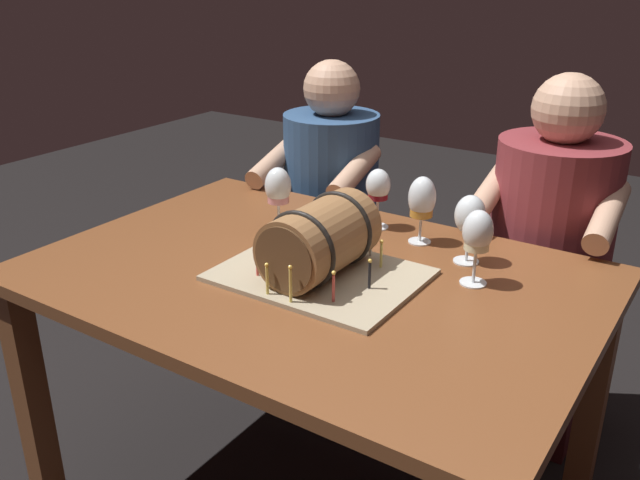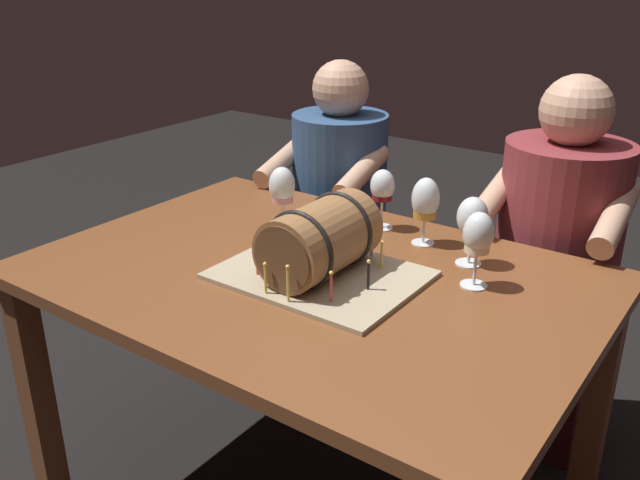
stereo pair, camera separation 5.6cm
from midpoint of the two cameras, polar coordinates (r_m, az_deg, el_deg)
The scene contains 9 objects.
dining_table at distance 1.79m, azimuth 0.20°, elevation -5.58°, with size 1.42×0.98×0.75m.
barrel_cake at distance 1.68m, azimuth 0.96°, elevation -0.42°, with size 0.49×0.37×0.20m.
wine_glass_white at distance 1.66m, azimuth 14.01°, elevation 0.27°, with size 0.07×0.07×0.19m.
wine_glass_amber at distance 1.89m, azimuth 9.64°, elevation 3.17°, with size 0.08×0.08×0.19m.
wine_glass_red at distance 1.99m, azimuth 6.05°, elevation 4.30°, with size 0.07×0.07×0.18m.
wine_glass_rose at distance 1.95m, azimuth -2.37°, elevation 4.34°, with size 0.08×0.08×0.19m.
wine_glass_empty at distance 1.78m, azimuth 13.49°, elevation 1.77°, with size 0.08×0.08×0.18m.
person_seated_left at distance 2.58m, azimuth 2.18°, elevation 0.98°, with size 0.41×0.50×1.17m.
person_seated_right at distance 2.26m, azimuth 19.50°, elevation -2.85°, with size 0.42×0.49×1.19m.
Camera 2 is at (0.94, -1.27, 1.49)m, focal length 38.32 mm.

